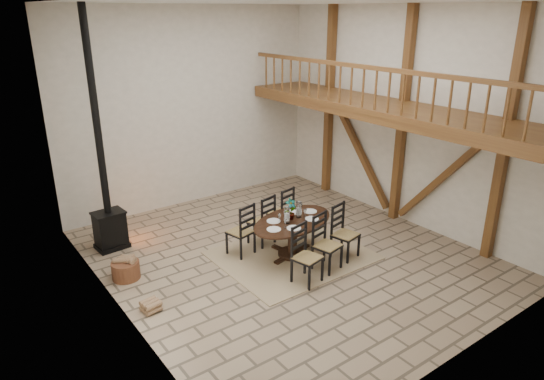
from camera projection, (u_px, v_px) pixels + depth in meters
ground at (286, 255)px, 10.22m from camera, size 8.00×8.00×0.00m
room_shell at (334, 107)px, 9.82m from camera, size 7.02×8.02×5.01m
rug at (292, 255)px, 10.20m from camera, size 3.00×2.50×0.02m
dining_table at (293, 237)px, 10.05m from camera, size 2.23×2.54×1.27m
wood_stove at (106, 199)px, 10.15m from camera, size 0.68×0.54×5.00m
log_basket at (126, 269)px, 9.28m from camera, size 0.53×0.53×0.44m
log_stack at (151, 306)px, 8.29m from camera, size 0.33×0.33×0.20m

